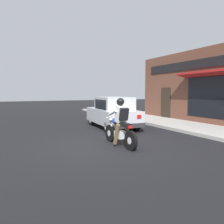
{
  "coord_description": "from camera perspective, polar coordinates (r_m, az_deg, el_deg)",
  "views": [
    {
      "loc": [
        -3.0,
        -6.61,
        1.81
      ],
      "look_at": [
        1.26,
        1.79,
        0.95
      ],
      "focal_mm": 35.0,
      "sensor_mm": 36.0,
      "label": 1
    }
  ],
  "objects": [
    {
      "name": "ground_plane",
      "position": [
        7.49,
        -2.41,
        -8.79
      ],
      "size": [
        80.0,
        80.0,
        0.0
      ],
      "primitive_type": "plane",
      "color": "black"
    },
    {
      "name": "sidewalk_curb",
      "position": [
        12.89,
        14.21,
        -2.7
      ],
      "size": [
        2.6,
        22.0,
        0.14
      ],
      "primitive_type": "cube",
      "color": "#ADAAA3",
      "rests_on": "ground"
    },
    {
      "name": "motorcycle_with_rider",
      "position": [
        7.35,
        2.12,
        -3.66
      ],
      "size": [
        0.56,
        2.02,
        1.62
      ],
      "color": "black",
      "rests_on": "ground"
    },
    {
      "name": "car_hatchback",
      "position": [
        11.03,
        0.19,
        -0.22
      ],
      "size": [
        1.93,
        3.89,
        1.57
      ],
      "color": "black",
      "rests_on": "ground"
    },
    {
      "name": "storefront_building",
      "position": [
        12.96,
        23.39,
        6.11
      ],
      "size": [
        1.25,
        10.58,
        4.2
      ],
      "color": "brown",
      "rests_on": "ground"
    }
  ]
}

